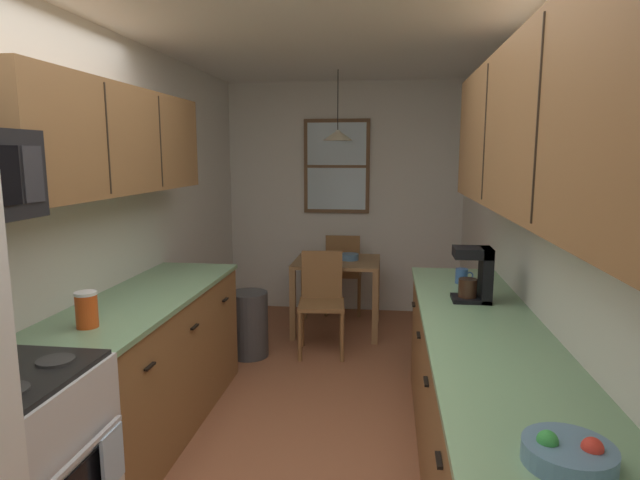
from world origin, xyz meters
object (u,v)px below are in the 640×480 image
fruit_bowl (569,453)px  dining_chair_far (343,270)px  dining_table (337,272)px  coffee_maker (477,273)px  trash_bin (249,324)px  dining_chair_near (322,297)px  storage_canister (87,310)px  mug_by_coffeemaker (462,276)px  table_serving_bowl (349,257)px  stove_range (10,479)px

fruit_bowl → dining_chair_far: bearing=103.2°
dining_table → coffee_maker: size_ratio=2.59×
trash_bin → fruit_bowl: fruit_bowl is taller
dining_chair_far → dining_table: bearing=-91.2°
dining_table → trash_bin: 1.09m
dining_chair_near → dining_table: bearing=81.8°
dining_table → fruit_bowl: (1.01, -3.68, 0.34)m
dining_chair_far → trash_bin: (-0.71, -1.36, -0.21)m
coffee_maker → fruit_bowl: coffee_maker is taller
dining_table → storage_canister: storage_canister is taller
fruit_bowl → mug_by_coffeemaker: bearing=90.3°
table_serving_bowl → stove_range: bearing=-108.2°
stove_range → storage_canister: bearing=90.5°
dining_chair_far → table_serving_bowl: (0.11, -0.55, 0.26)m
mug_by_coffeemaker → dining_chair_far: bearing=114.9°
dining_chair_far → coffee_maker: coffee_maker is taller
trash_bin → table_serving_bowl: (0.82, 0.81, 0.47)m
dining_chair_near → coffee_maker: coffee_maker is taller
stove_range → coffee_maker: (2.02, 1.37, 0.60)m
trash_bin → storage_canister: (-0.30, -1.96, 0.70)m
dining_chair_far → mug_by_coffeemaker: size_ratio=7.51×
dining_chair_near → coffee_maker: size_ratio=2.78×
trash_bin → mug_by_coffeemaker: bearing=-24.3°
dining_chair_near → storage_canister: size_ratio=4.90×
dining_chair_far → fruit_bowl: bearing=-76.8°
coffee_maker → dining_chair_near: bearing=128.0°
dining_chair_near → trash_bin: dining_chair_near is taller
dining_table → trash_bin: (-0.70, -0.78, -0.31)m
mug_by_coffeemaker → stove_range: bearing=-137.6°
dining_chair_far → fruit_bowl: size_ratio=3.54×
storage_canister → fruit_bowl: bearing=-25.3°
dining_chair_near → storage_canister: bearing=-113.0°
dining_table → mug_by_coffeemaker: size_ratio=6.98×
coffee_maker → fruit_bowl: size_ratio=1.27×
stove_range → fruit_bowl: (2.00, -0.32, 0.46)m
stove_range → fruit_bowl: 2.08m
dining_table → dining_chair_near: (-0.08, -0.58, -0.10)m
coffee_maker → stove_range: bearing=-145.7°
storage_canister → mug_by_coffeemaker: 2.32m
dining_chair_far → mug_by_coffeemaker: mug_by_coffeemaker is taller
trash_bin → table_serving_bowl: size_ratio=3.12×
coffee_maker → mug_by_coffeemaker: 0.46m
dining_chair_far → trash_bin: bearing=-117.8°
dining_chair_near → coffee_maker: bearing=-52.0°
stove_range → trash_bin: bearing=83.5°
dining_chair_near → mug_by_coffeemaker: mug_by_coffeemaker is taller
fruit_bowl → dining_chair_near: bearing=109.3°
dining_table → dining_chair_far: (0.01, 0.58, -0.10)m
dining_table → table_serving_bowl: 0.20m
dining_chair_far → table_serving_bowl: size_ratio=4.88×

